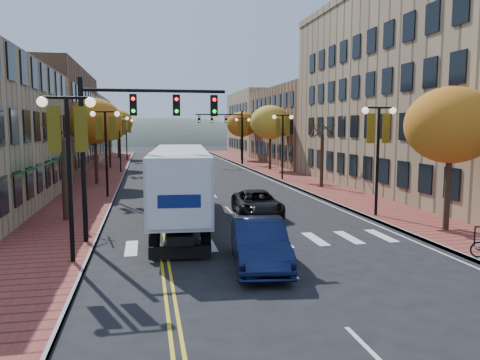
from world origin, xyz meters
TOP-DOWN VIEW (x-y plane):
  - ground at (0.00, 0.00)m, footprint 200.00×200.00m
  - sidewalk_left at (-9.00, 32.50)m, footprint 4.00×85.00m
  - sidewalk_right at (9.00, 32.50)m, footprint 4.00×85.00m
  - building_left_mid at (-17.00, 36.00)m, footprint 12.00×24.00m
  - building_left_far at (-17.00, 61.00)m, footprint 12.00×26.00m
  - building_right_near at (18.50, 16.00)m, footprint 15.00×28.00m
  - building_right_mid at (18.50, 42.00)m, footprint 15.00×24.00m
  - building_right_far at (18.50, 64.00)m, footprint 15.00×20.00m
  - tree_left_a at (-9.00, 8.00)m, footprint 0.28×0.28m
  - tree_left_b at (-9.00, 24.00)m, footprint 4.48×4.48m
  - tree_left_c at (-9.00, 40.00)m, footprint 4.16×4.16m
  - tree_left_d at (-9.00, 58.00)m, footprint 4.61×4.61m
  - tree_right_a at (9.00, 2.00)m, footprint 4.16×4.16m
  - tree_right_b at (9.00, 18.00)m, footprint 0.28×0.28m
  - tree_right_c at (9.00, 34.00)m, footprint 4.48×4.48m
  - tree_right_d at (9.00, 50.00)m, footprint 4.35×4.35m
  - lamp_left_a at (-7.50, 0.00)m, footprint 1.96×0.36m
  - lamp_left_b at (-7.50, 16.00)m, footprint 1.96×0.36m
  - lamp_left_c at (-7.50, 34.00)m, footprint 1.96×0.36m
  - lamp_left_d at (-7.50, 52.00)m, footprint 1.96×0.36m
  - lamp_right_a at (7.50, 6.00)m, footprint 1.96×0.36m
  - lamp_right_b at (7.50, 24.00)m, footprint 1.96×0.36m
  - lamp_right_c at (7.50, 42.00)m, footprint 1.96×0.36m
  - traffic_mast_near at (-5.48, 3.00)m, footprint 6.10×0.35m
  - traffic_mast_far at (5.48, 42.00)m, footprint 6.10×0.34m
  - semi_truck at (-3.10, 6.94)m, footprint 3.66×15.66m
  - navy_sedan at (-0.92, -1.46)m, footprint 2.41×5.32m
  - black_suv at (1.22, 7.82)m, footprint 2.60×5.23m
  - car_far_white at (-2.38, 52.75)m, footprint 2.04×4.18m
  - car_far_silver at (1.21, 61.66)m, footprint 2.09×4.88m
  - car_far_oncoming at (1.57, 71.80)m, footprint 1.57×4.31m

SIDE VIEW (x-z plane):
  - ground at x=0.00m, z-range 0.00..0.00m
  - sidewalk_left at x=-9.00m, z-range 0.00..0.15m
  - sidewalk_right at x=9.00m, z-range 0.00..0.15m
  - car_far_white at x=-2.38m, z-range 0.00..1.38m
  - car_far_silver at x=1.21m, z-range 0.00..1.40m
  - car_far_oncoming at x=1.57m, z-range 0.00..1.41m
  - black_suv at x=1.22m, z-range 0.00..1.42m
  - navy_sedan at x=-0.92m, z-range 0.00..1.69m
  - tree_left_a at x=-9.00m, z-range 0.15..4.35m
  - tree_right_b at x=9.00m, z-range 0.15..4.35m
  - semi_truck at x=-3.10m, z-range 0.33..4.21m
  - lamp_left_a at x=-7.50m, z-range 1.27..7.32m
  - lamp_left_b at x=-7.50m, z-range 1.27..7.32m
  - lamp_left_c at x=-7.50m, z-range 1.27..7.32m
  - lamp_left_d at x=-7.50m, z-range 1.27..7.32m
  - lamp_right_a at x=7.50m, z-range 1.27..7.32m
  - lamp_right_b at x=7.50m, z-range 1.27..7.32m
  - lamp_right_c at x=7.50m, z-range 1.27..7.32m
  - building_left_far at x=-17.00m, z-range 0.00..9.50m
  - traffic_mast_near at x=-5.48m, z-range 1.42..8.42m
  - traffic_mast_far at x=5.48m, z-range 1.42..8.42m
  - building_right_mid at x=18.50m, z-range 0.00..10.00m
  - tree_left_c at x=-9.00m, z-range 1.71..8.40m
  - tree_right_a at x=9.00m, z-range 1.71..8.40m
  - tree_right_d at x=9.00m, z-range 1.79..8.79m
  - tree_left_b at x=-9.00m, z-range 1.84..9.05m
  - tree_right_c at x=9.00m, z-range 1.84..9.05m
  - building_left_mid at x=-17.00m, z-range 0.00..11.00m
  - building_right_far at x=18.50m, z-range 0.00..11.00m
  - tree_left_d at x=-9.00m, z-range 1.89..9.31m
  - building_right_near at x=18.50m, z-range 0.00..15.00m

